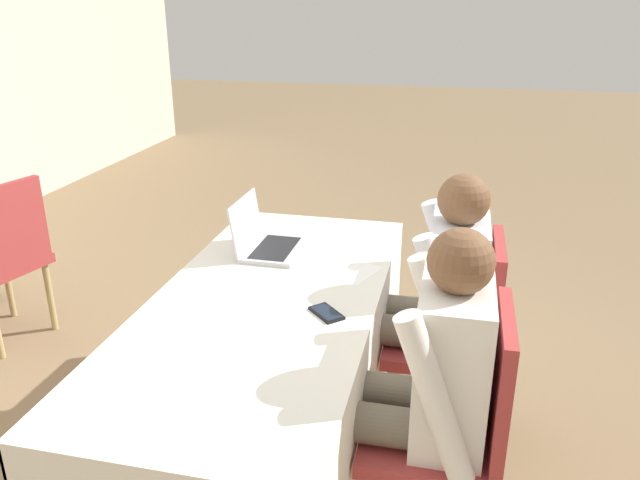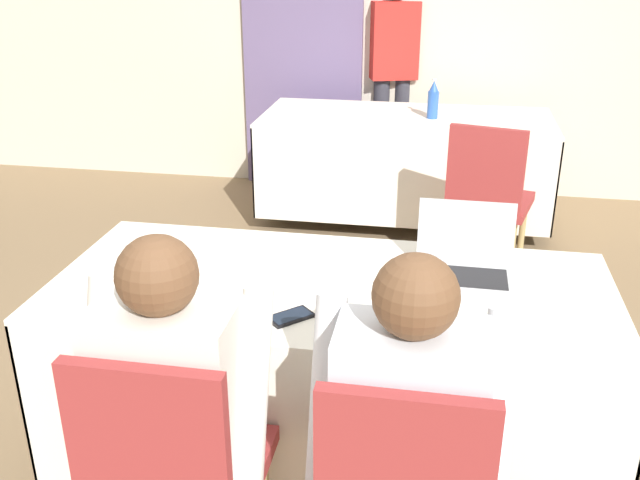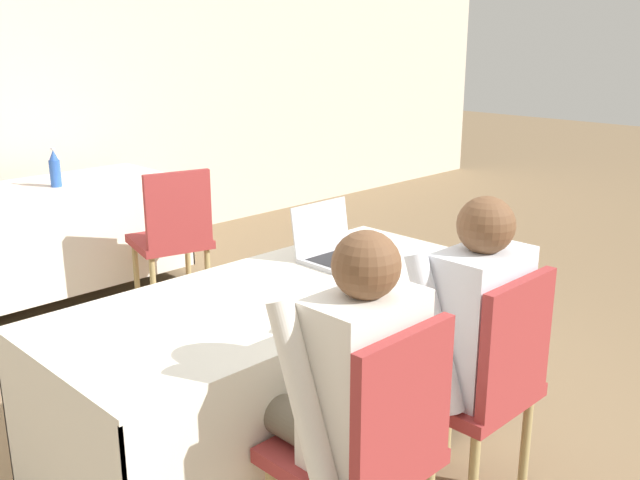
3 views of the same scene
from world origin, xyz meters
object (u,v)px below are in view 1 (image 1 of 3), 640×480
at_px(laptop, 266,242).
at_px(chair_far_spare, 1,255).
at_px(chair_near_left, 455,423).
at_px(person_white_shirt, 436,294).
at_px(person_checkered_shirt, 425,377).
at_px(cell_phone, 326,313).
at_px(chair_near_right, 459,331).

relative_size(laptop, chair_far_spare, 0.36).
distance_m(chair_near_left, person_white_shirt, 0.64).
height_order(laptop, person_checkered_shirt, person_checkered_shirt).
bearing_deg(laptop, cell_phone, -142.94).
bearing_deg(person_white_shirt, laptop, -100.08).
bearing_deg(person_white_shirt, chair_near_right, 90.00).
distance_m(chair_far_spare, person_checkered_shirt, 2.48).
xyz_separation_m(cell_phone, chair_far_spare, (0.68, 1.93, -0.23)).
relative_size(cell_phone, person_checkered_shirt, 0.13).
height_order(laptop, chair_near_left, laptop).
xyz_separation_m(cell_phone, chair_near_left, (-0.22, -0.47, -0.23)).
height_order(cell_phone, person_white_shirt, person_white_shirt).
bearing_deg(cell_phone, chair_near_right, -4.74).
distance_m(laptop, chair_near_left, 1.17).
relative_size(chair_near_right, person_white_shirt, 0.78).
relative_size(chair_far_spare, person_white_shirt, 0.78).
distance_m(laptop, chair_far_spare, 1.58).
bearing_deg(person_checkered_shirt, person_white_shirt, -180.00).
height_order(chair_near_left, person_checkered_shirt, person_checkered_shirt).
distance_m(cell_phone, person_white_shirt, 0.54).
relative_size(laptop, person_white_shirt, 0.28).
relative_size(cell_phone, chair_near_right, 0.16).
distance_m(person_checkered_shirt, person_white_shirt, 0.61).
bearing_deg(chair_near_right, person_white_shirt, -90.00).
bearing_deg(laptop, person_checkered_shirt, -133.94).
distance_m(chair_near_left, person_checkered_shirt, 0.19).
height_order(laptop, cell_phone, laptop).
relative_size(chair_near_left, person_checkered_shirt, 0.78).
bearing_deg(chair_near_right, laptop, -98.89).
distance_m(chair_far_spare, person_white_shirt, 2.33).
relative_size(laptop, chair_near_right, 0.36).
relative_size(chair_near_right, person_checkered_shirt, 0.78).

